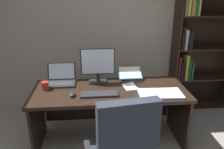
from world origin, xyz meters
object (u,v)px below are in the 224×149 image
object	(u,v)px
bookshelf	(198,47)
reading_stand_with_book	(130,74)
coffee_mug	(45,86)
desk	(109,101)
computer_mouse	(72,95)
laptop	(61,79)
pen	(132,86)
notepad	(130,87)
open_binder	(160,94)
monitor	(98,66)
keyboard	(99,94)

from	to	relation	value
bookshelf	reading_stand_with_book	bearing A→B (deg)	-154.45
reading_stand_with_book	coffee_mug	distance (m)	1.08
desk	computer_mouse	world-z (taller)	computer_mouse
laptop	pen	bearing A→B (deg)	-12.96
computer_mouse	reading_stand_with_book	size ratio (longest dim) A/B	0.34
laptop	notepad	distance (m)	0.87
computer_mouse	open_binder	distance (m)	0.99
desk	monitor	size ratio (longest dim) A/B	4.11
desk	laptop	xyz separation A→B (m)	(-0.59, 0.17, 0.24)
monitor	pen	size ratio (longest dim) A/B	3.17
monitor	reading_stand_with_book	xyz separation A→B (m)	(0.42, 0.06, -0.15)
computer_mouse	coffee_mug	bearing A→B (deg)	146.87
open_binder	pen	world-z (taller)	open_binder
desk	pen	size ratio (longest dim) A/B	13.02
reading_stand_with_book	pen	world-z (taller)	reading_stand_with_book
open_binder	notepad	size ratio (longest dim) A/B	2.43
bookshelf	computer_mouse	world-z (taller)	bookshelf
notepad	pen	world-z (taller)	pen
coffee_mug	laptop	bearing A→B (deg)	45.69
open_binder	computer_mouse	bearing A→B (deg)	179.40
bookshelf	keyboard	distance (m)	1.87
keyboard	coffee_mug	distance (m)	0.67
desk	bookshelf	world-z (taller)	bookshelf
open_binder	coffee_mug	world-z (taller)	coffee_mug
laptop	pen	distance (m)	0.89
bookshelf	desk	bearing A→B (deg)	-151.74
reading_stand_with_book	computer_mouse	bearing A→B (deg)	-148.38
keyboard	reading_stand_with_book	size ratio (longest dim) A/B	1.39
computer_mouse	coffee_mug	world-z (taller)	coffee_mug
desk	bookshelf	xyz separation A→B (m)	(1.44, 0.77, 0.47)
keyboard	coffee_mug	xyz separation A→B (m)	(-0.63, 0.22, 0.04)
desk	reading_stand_with_book	xyz separation A→B (m)	(0.29, 0.23, 0.26)
monitor	coffee_mug	world-z (taller)	monitor
computer_mouse	monitor	bearing A→B (deg)	51.94
monitor	notepad	xyz separation A→B (m)	(0.38, -0.19, -0.21)
pen	coffee_mug	size ratio (longest dim) A/B	1.47
computer_mouse	reading_stand_with_book	world-z (taller)	reading_stand_with_book
notepad	reading_stand_with_book	bearing A→B (deg)	80.39
laptop	reading_stand_with_book	size ratio (longest dim) A/B	1.17
reading_stand_with_book	open_binder	bearing A→B (deg)	-62.13
desk	open_binder	size ratio (longest dim) A/B	3.57
pen	laptop	bearing A→B (deg)	167.04
keyboard	reading_stand_with_book	distance (m)	0.62
computer_mouse	pen	world-z (taller)	computer_mouse
laptop	monitor	bearing A→B (deg)	-0.76
monitor	desk	bearing A→B (deg)	-51.96
laptop	notepad	world-z (taller)	laptop
desk	reading_stand_with_book	bearing A→B (deg)	37.55
monitor	coffee_mug	size ratio (longest dim) A/B	4.66
keyboard	bookshelf	bearing A→B (deg)	32.34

